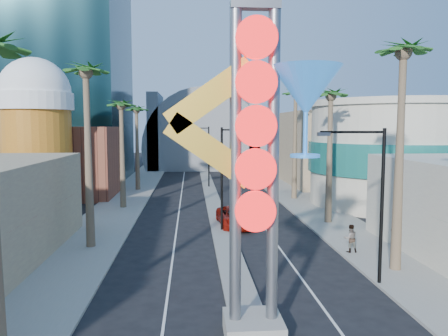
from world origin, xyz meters
TOP-DOWN VIEW (x-y plane):
  - sidewalk_west at (-9.50, 35.00)m, footprint 5.00×100.00m
  - sidewalk_east at (9.50, 35.00)m, footprint 5.00×100.00m
  - median at (0.00, 38.00)m, footprint 1.60×84.00m
  - hotel_tower at (-22.00, 52.00)m, footprint 20.00×20.00m
  - brick_filler_west at (-16.00, 38.00)m, footprint 10.00×10.00m
  - filler_east at (16.00, 48.00)m, footprint 10.00×20.00m
  - beer_mug at (-17.00, 30.00)m, footprint 7.00×7.00m
  - turquoise_building at (18.00, 30.00)m, footprint 16.60×16.60m
  - canopy at (0.00, 72.00)m, footprint 22.00×16.00m
  - neon_sign at (0.82, 2.96)m, footprint 6.53×2.60m
  - streetlight_0 at (0.55, 20.00)m, footprint 3.79×0.25m
  - streetlight_1 at (-0.55, 44.00)m, footprint 3.79×0.25m
  - streetlight_2 at (6.72, 8.00)m, footprint 3.45×0.25m
  - palm_1 at (-9.00, 16.00)m, footprint 2.40×2.40m
  - palm_2 at (-9.00, 30.00)m, footprint 2.40×2.40m
  - palm_3 at (-9.00, 42.00)m, footprint 2.40×2.40m
  - palm_5 at (9.00, 10.00)m, footprint 2.40×2.40m
  - palm_6 at (9.00, 22.00)m, footprint 2.40×2.40m
  - palm_7 at (9.00, 34.00)m, footprint 2.40×2.40m
  - red_pickup at (1.24, 21.56)m, footprint 3.03×5.83m
  - pedestrian_a at (11.15, 14.58)m, footprint 0.62×0.44m
  - pedestrian_b at (7.67, 13.36)m, footprint 0.87×0.68m

SIDE VIEW (x-z plane):
  - sidewalk_west at x=-9.50m, z-range 0.00..0.15m
  - sidewalk_east at x=9.50m, z-range 0.00..0.15m
  - median at x=0.00m, z-range 0.00..0.15m
  - red_pickup at x=1.24m, z-range 0.00..1.57m
  - pedestrian_a at x=11.15m, z-range 0.15..1.78m
  - pedestrian_b at x=7.67m, z-range 0.15..1.92m
  - brick_filler_west at x=-16.00m, z-range 0.00..8.00m
  - canopy at x=0.00m, z-range -6.69..15.31m
  - streetlight_2 at x=6.72m, z-range 0.83..8.83m
  - streetlight_0 at x=0.55m, z-range 0.88..8.88m
  - streetlight_1 at x=-0.55m, z-range 0.88..8.88m
  - filler_east at x=16.00m, z-range 0.00..10.00m
  - turquoise_building at x=18.00m, z-range -0.05..10.55m
  - neon_sign at x=0.82m, z-range 1.03..13.58m
  - beer_mug at x=-17.00m, z-range 0.59..15.09m
  - palm_2 at x=-9.00m, z-range 3.88..15.08m
  - palm_3 at x=-9.00m, z-range 3.88..15.08m
  - palm_6 at x=9.00m, z-range 4.08..15.78m
  - palm_1 at x=-9.00m, z-range 4.47..17.17m
  - palm_7 at x=9.00m, z-range 4.47..17.17m
  - palm_5 at x=9.00m, z-range 4.67..17.87m
  - hotel_tower at x=-22.00m, z-range 0.00..50.00m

